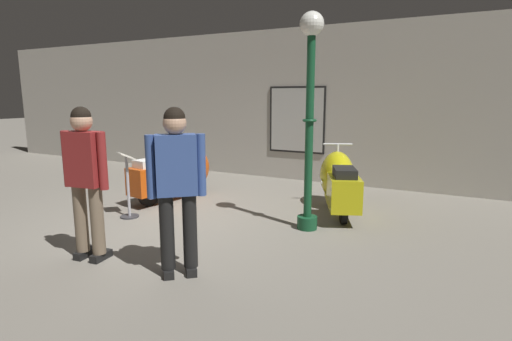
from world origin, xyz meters
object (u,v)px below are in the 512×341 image
visitor_1 (85,173)px  lamppost (310,105)px  info_stanchion (128,191)px  scooter_0 (179,173)px  scooter_1 (339,181)px  visitor_0 (177,181)px

visitor_1 → lamppost: bearing=-47.6°
lamppost → info_stanchion: 3.02m
scooter_0 → scooter_1: scooter_1 is taller
info_stanchion → scooter_0: bearing=93.0°
scooter_0 → info_stanchion: bearing=-167.2°
lamppost → visitor_0: bearing=-107.8°
visitor_1 → info_stanchion: size_ratio=1.71×
scooter_0 → visitor_1: 2.91m
visitor_0 → visitor_1: visitor_0 is taller
scooter_0 → lamppost: 3.02m
scooter_0 → visitor_1: visitor_1 is taller
scooter_0 → scooter_1: size_ratio=0.98×
lamppost → scooter_0: bearing=168.3°
visitor_1 → info_stanchion: 1.73m
visitor_0 → scooter_0: bearing=-3.3°
scooter_0 → scooter_1: 2.86m
lamppost → visitor_0: lamppost is taller
scooter_1 → lamppost: (-0.12, -1.11, 1.24)m
lamppost → info_stanchion: size_ratio=2.87×
scooter_1 → visitor_1: bearing=126.7°
lamppost → scooter_1: bearing=84.0°
lamppost → visitor_1: size_ratio=1.68×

